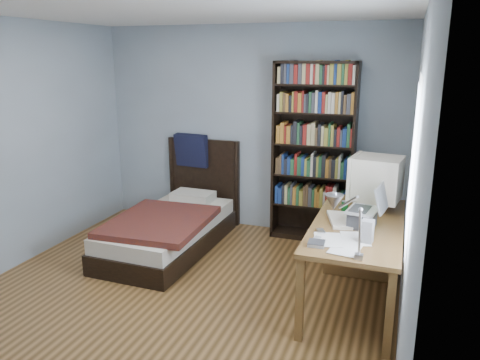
{
  "coord_description": "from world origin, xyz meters",
  "views": [
    {
      "loc": [
        1.83,
        -3.34,
        2.13
      ],
      "look_at": [
        0.31,
        0.89,
        0.94
      ],
      "focal_mm": 35.0,
      "sensor_mm": 36.0,
      "label": 1
    }
  ],
  "objects_px": {
    "laptop": "(364,215)",
    "soda_can": "(345,207)",
    "desk_lamp": "(339,209)",
    "crt_monitor": "(375,179)",
    "keyboard": "(339,220)",
    "bookshelf": "(313,153)",
    "bed": "(172,224)",
    "speaker": "(367,231)",
    "desk": "(361,238)"
  },
  "relations": [
    {
      "from": "crt_monitor",
      "to": "speaker",
      "type": "relative_size",
      "value": 2.8
    },
    {
      "from": "desk",
      "to": "desk_lamp",
      "type": "distance_m",
      "value": 1.77
    },
    {
      "from": "laptop",
      "to": "keyboard",
      "type": "distance_m",
      "value": 0.24
    },
    {
      "from": "crt_monitor",
      "to": "keyboard",
      "type": "height_order",
      "value": "crt_monitor"
    },
    {
      "from": "desk",
      "to": "desk_lamp",
      "type": "relative_size",
      "value": 2.82
    },
    {
      "from": "bookshelf",
      "to": "bed",
      "type": "distance_m",
      "value": 1.83
    },
    {
      "from": "soda_can",
      "to": "bed",
      "type": "relative_size",
      "value": 0.05
    },
    {
      "from": "bookshelf",
      "to": "desk",
      "type": "bearing_deg",
      "value": -52.8
    },
    {
      "from": "laptop",
      "to": "keyboard",
      "type": "height_order",
      "value": "laptop"
    },
    {
      "from": "speaker",
      "to": "soda_can",
      "type": "height_order",
      "value": "speaker"
    },
    {
      "from": "laptop",
      "to": "keyboard",
      "type": "bearing_deg",
      "value": 163.61
    },
    {
      "from": "desk",
      "to": "laptop",
      "type": "distance_m",
      "value": 0.69
    },
    {
      "from": "laptop",
      "to": "soda_can",
      "type": "height_order",
      "value": "laptop"
    },
    {
      "from": "soda_can",
      "to": "speaker",
      "type": "bearing_deg",
      "value": -69.02
    },
    {
      "from": "desk",
      "to": "soda_can",
      "type": "relative_size",
      "value": 15.41
    },
    {
      "from": "laptop",
      "to": "speaker",
      "type": "distance_m",
      "value": 0.34
    },
    {
      "from": "laptop",
      "to": "speaker",
      "type": "xyz_separation_m",
      "value": [
        0.05,
        -0.34,
        -0.02
      ]
    },
    {
      "from": "desk_lamp",
      "to": "bookshelf",
      "type": "height_order",
      "value": "bookshelf"
    },
    {
      "from": "desk_lamp",
      "to": "soda_can",
      "type": "xyz_separation_m",
      "value": [
        -0.12,
        1.36,
        -0.42
      ]
    },
    {
      "from": "laptop",
      "to": "speaker",
      "type": "height_order",
      "value": "laptop"
    },
    {
      "from": "keyboard",
      "to": "speaker",
      "type": "bearing_deg",
      "value": -73.02
    },
    {
      "from": "crt_monitor",
      "to": "soda_can",
      "type": "xyz_separation_m",
      "value": [
        -0.24,
        -0.22,
        -0.23
      ]
    },
    {
      "from": "crt_monitor",
      "to": "speaker",
      "type": "bearing_deg",
      "value": -88.86
    },
    {
      "from": "desk",
      "to": "crt_monitor",
      "type": "height_order",
      "value": "crt_monitor"
    },
    {
      "from": "crt_monitor",
      "to": "soda_can",
      "type": "distance_m",
      "value": 0.4
    },
    {
      "from": "laptop",
      "to": "crt_monitor",
      "type": "bearing_deg",
      "value": 86.43
    },
    {
      "from": "desk",
      "to": "speaker",
      "type": "height_order",
      "value": "speaker"
    },
    {
      "from": "laptop",
      "to": "bed",
      "type": "height_order",
      "value": "bed"
    },
    {
      "from": "bed",
      "to": "soda_can",
      "type": "bearing_deg",
      "value": -8.86
    },
    {
      "from": "desk",
      "to": "crt_monitor",
      "type": "distance_m",
      "value": 0.6
    },
    {
      "from": "crt_monitor",
      "to": "desk_lamp",
      "type": "distance_m",
      "value": 1.6
    },
    {
      "from": "keyboard",
      "to": "bookshelf",
      "type": "bearing_deg",
      "value": 93.88
    },
    {
      "from": "crt_monitor",
      "to": "bookshelf",
      "type": "bearing_deg",
      "value": 130.66
    },
    {
      "from": "laptop",
      "to": "desk_lamp",
      "type": "height_order",
      "value": "desk_lamp"
    },
    {
      "from": "crt_monitor",
      "to": "bookshelf",
      "type": "relative_size",
      "value": 0.24
    },
    {
      "from": "keyboard",
      "to": "crt_monitor",
      "type": "bearing_deg",
      "value": 46.51
    },
    {
      "from": "bookshelf",
      "to": "bed",
      "type": "relative_size",
      "value": 1.04
    },
    {
      "from": "soda_can",
      "to": "bed",
      "type": "height_order",
      "value": "bed"
    },
    {
      "from": "desk",
      "to": "desk_lamp",
      "type": "bearing_deg",
      "value": -91.18
    },
    {
      "from": "crt_monitor",
      "to": "speaker",
      "type": "height_order",
      "value": "crt_monitor"
    },
    {
      "from": "desk",
      "to": "speaker",
      "type": "distance_m",
      "value": 0.98
    },
    {
      "from": "crt_monitor",
      "to": "keyboard",
      "type": "relative_size",
      "value": 1.2
    },
    {
      "from": "laptop",
      "to": "desk",
      "type": "bearing_deg",
      "value": 95.6
    },
    {
      "from": "laptop",
      "to": "bookshelf",
      "type": "xyz_separation_m",
      "value": [
        -0.72,
        1.42,
        0.21
      ]
    },
    {
      "from": "crt_monitor",
      "to": "laptop",
      "type": "xyz_separation_m",
      "value": [
        -0.03,
        -0.55,
        -0.18
      ]
    },
    {
      "from": "crt_monitor",
      "to": "bed",
      "type": "xyz_separation_m",
      "value": [
        -2.2,
        0.08,
        -0.76
      ]
    },
    {
      "from": "soda_can",
      "to": "bookshelf",
      "type": "distance_m",
      "value": 1.24
    },
    {
      "from": "speaker",
      "to": "bed",
      "type": "distance_m",
      "value": 2.48
    },
    {
      "from": "crt_monitor",
      "to": "speaker",
      "type": "xyz_separation_m",
      "value": [
        0.02,
        -0.89,
        -0.2
      ]
    },
    {
      "from": "soda_can",
      "to": "bed",
      "type": "distance_m",
      "value": 2.05
    }
  ]
}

